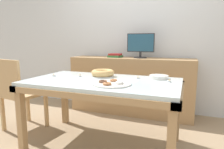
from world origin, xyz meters
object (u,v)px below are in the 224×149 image
Objects in this scene: computer_monitor at (141,46)px; plate_stack at (159,77)px; book_stack at (115,56)px; chair at (18,92)px; tealight_centre at (54,75)px; pastry_platter at (111,83)px; tealight_near_front at (169,81)px; cake_chocolate_round at (103,73)px; tealight_near_cakes at (138,78)px; tealight_right_edge at (80,76)px.

computer_monitor is 0.98m from plate_stack.
book_stack reaches higher than plate_stack.
chair is 23.50× the size of tealight_centre.
plate_stack is 1.23m from tealight_centre.
chair reaches higher than pastry_platter.
plate_stack is 5.25× the size of tealight_near_front.
computer_monitor is 2.02× the size of plate_stack.
chair is 23.50× the size of tealight_near_front.
cake_chocolate_round is 0.64m from plate_stack.
computer_monitor reaches higher than chair.
cake_chocolate_round is 6.79× the size of tealight_centre.
tealight_centre is (-0.79, -1.11, -0.34)m from computer_monitor.
tealight_near_cakes is at bearing -78.51° from computer_monitor.
computer_monitor is at bearing 90.84° from pastry_platter.
cake_chocolate_round is at bearing 18.12° from tealight_centre.
pastry_platter is (0.43, -1.31, -0.18)m from book_stack.
plate_stack is (0.64, 0.09, -0.02)m from cake_chocolate_round.
computer_monitor is 0.44m from book_stack.
plate_stack is at bearing 51.06° from pastry_platter.
tealight_centre is (0.51, 0.06, 0.23)m from chair.
tealight_right_edge is (-0.88, -0.20, -0.01)m from plate_stack.
book_stack is 5.57× the size of tealight_near_front.
computer_monitor is 1.35m from pastry_platter.
tealight_near_cakes is at bearing 10.97° from tealight_centre.
plate_stack is at bearing 8.45° from cake_chocolate_round.
plate_stack is at bearing 13.07° from tealight_centre.
book_stack is at bearing 123.13° from tealight_near_cakes.
chair is 1.35m from pastry_platter.
cake_chocolate_round is at bearing 23.44° from tealight_right_edge.
chair is at bearing -138.14° from computer_monitor.
computer_monitor is at bearing 65.15° from tealight_right_edge.
tealight_centre is (-0.81, 0.20, -0.00)m from pastry_platter.
computer_monitor is at bearing 54.53° from tealight_centre.
tealight_near_cakes is 1.00m from tealight_centre.
pastry_platter is 0.61m from plate_stack.
book_stack is (-0.42, 0.00, -0.16)m from computer_monitor.
cake_chocolate_round is 0.73× the size of pastry_platter.
book_stack is 1.05m from tealight_right_edge.
chair is 4.22× the size of book_stack.
pastry_platter is at bearing -89.16° from computer_monitor.
chair is at bearing -170.59° from tealight_near_cakes.
book_stack is 1.12m from tealight_near_cakes.
chair is 4.48× the size of plate_stack.
chair reaches higher than tealight_centre.
tealight_centre is 1.00× the size of tealight_near_front.
pastry_platter is at bearing -147.76° from tealight_near_front.
pastry_platter is 9.35× the size of tealight_right_edge.
tealight_near_cakes and tealight_centre have the same top height.
computer_monitor is 1.41m from tealight_centre.
cake_chocolate_round is 0.42m from tealight_near_cakes.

